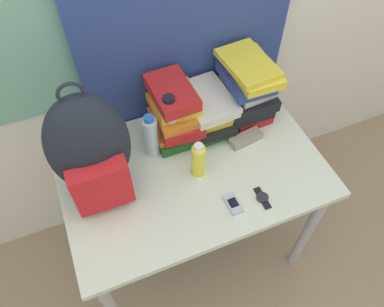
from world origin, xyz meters
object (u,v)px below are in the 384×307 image
backpack (90,150)px  book_stack_left (175,112)px  sunscreen_bottle (198,160)px  sports_bottle (170,124)px  book_stack_right (246,88)px  cell_phone (233,204)px  book_stack_center (207,111)px  wristwatch (262,198)px  water_bottle (151,137)px  sunglasses_case (246,138)px

backpack → book_stack_left: (0.38, 0.15, -0.10)m
backpack → sunscreen_bottle: bearing=-12.5°
book_stack_left → sports_bottle: sports_bottle is taller
book_stack_right → cell_phone: book_stack_right is taller
book_stack_right → cell_phone: (-0.26, -0.43, -0.15)m
book_stack_center → wristwatch: 0.46m
book_stack_left → sports_bottle: (-0.04, -0.06, 0.01)m
backpack → book_stack_left: size_ratio=1.87×
water_bottle → sports_bottle: bearing=6.8°
sports_bottle → wristwatch: bearing=-58.9°
sunscreen_bottle → wristwatch: (0.19, -0.21, -0.08)m
book_stack_center → sports_bottle: sports_bottle is taller
wristwatch → book_stack_center: bearing=96.1°
cell_phone → book_stack_left: bearing=99.5°
sunglasses_case → backpack: bearing=179.1°
book_stack_right → sports_bottle: size_ratio=1.07×
cell_phone → water_bottle: bearing=119.6°
book_stack_center → cell_phone: 0.44m
sports_bottle → sunglasses_case: size_ratio=1.83×
book_stack_center → book_stack_right: size_ratio=0.95×
book_stack_right → sunglasses_case: 0.22m
backpack → water_bottle: bearing=18.9°
sunscreen_bottle → cell_phone: size_ratio=1.94×
wristwatch → backpack: bearing=152.5°
backpack → sports_bottle: size_ratio=1.90×
sports_bottle → wristwatch: (0.24, -0.39, -0.13)m
sunscreen_bottle → sports_bottle: bearing=105.7°
sports_bottle → book_stack_left: bearing=53.5°
sunglasses_case → wristwatch: 0.30m
book_stack_center → cell_phone: bearing=-99.7°
sunglasses_case → sports_bottle: bearing=161.4°
book_stack_center → water_bottle: water_bottle is taller
sunscreen_bottle → wristwatch: 0.29m
sunglasses_case → wristwatch: sunglasses_case is taller
cell_phone → sunglasses_case: bearing=54.4°
book_stack_right → cell_phone: bearing=-121.2°
backpack → sunglasses_case: bearing=-0.9°
book_stack_left → cell_phone: (0.07, -0.43, -0.12)m
sports_bottle → cell_phone: (0.12, -0.38, -0.13)m
sunscreen_bottle → book_stack_center: bearing=58.9°
book_stack_center → wristwatch: size_ratio=2.81×
cell_phone → wristwatch: 0.12m
water_bottle → sunscreen_bottle: 0.22m
sports_bottle → water_bottle: bearing=-173.2°
book_stack_center → sunglasses_case: (0.12, -0.16, -0.07)m
book_stack_left → cell_phone: size_ratio=3.13×
backpack → wristwatch: size_ratio=5.24×
water_bottle → wristwatch: water_bottle is taller
book_stack_left → wristwatch: (0.19, -0.45, -0.13)m
water_bottle → sunscreen_bottle: (0.14, -0.17, -0.02)m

